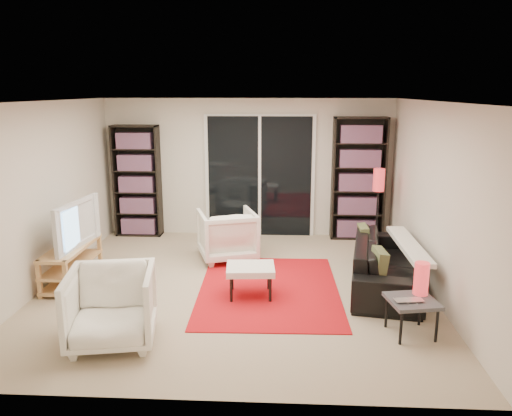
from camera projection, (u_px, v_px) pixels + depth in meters
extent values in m
plane|color=tan|center=(236.00, 286.00, 6.60)|extent=(5.00, 5.00, 0.00)
cube|color=beige|center=(248.00, 168.00, 8.75)|extent=(5.00, 0.02, 2.40)
cube|color=beige|center=(205.00, 265.00, 3.90)|extent=(5.00, 0.02, 2.40)
cube|color=beige|center=(43.00, 196.00, 6.45)|extent=(0.02, 5.00, 2.40)
cube|color=beige|center=(435.00, 200.00, 6.20)|extent=(0.02, 5.00, 2.40)
cube|color=white|center=(234.00, 101.00, 6.05)|extent=(5.00, 5.00, 0.02)
cube|color=white|center=(260.00, 177.00, 8.75)|extent=(1.92, 0.06, 2.16)
cube|color=black|center=(260.00, 177.00, 8.72)|extent=(1.80, 0.02, 2.10)
cube|color=white|center=(260.00, 177.00, 8.71)|extent=(0.05, 0.02, 2.10)
cube|color=black|center=(137.00, 181.00, 8.75)|extent=(0.80, 0.30, 1.95)
cube|color=brown|center=(137.00, 181.00, 8.73)|extent=(0.70, 0.22, 1.85)
cube|color=black|center=(358.00, 179.00, 8.54)|extent=(0.90, 0.30, 2.10)
cube|color=brown|center=(359.00, 179.00, 8.52)|extent=(0.80, 0.22, 2.00)
cube|color=tan|center=(71.00, 248.00, 6.67)|extent=(0.40, 1.25, 0.04)
cube|color=tan|center=(72.00, 264.00, 6.72)|extent=(0.40, 1.25, 0.03)
cube|color=tan|center=(73.00, 277.00, 6.76)|extent=(0.40, 1.25, 0.04)
cube|color=tan|center=(39.00, 280.00, 6.16)|extent=(0.05, 0.05, 0.50)
cube|color=tan|center=(77.00, 250.00, 7.29)|extent=(0.05, 0.05, 0.50)
cube|color=tan|center=(66.00, 280.00, 6.14)|extent=(0.05, 0.05, 0.50)
cube|color=tan|center=(100.00, 251.00, 7.28)|extent=(0.05, 0.05, 0.50)
imported|color=black|center=(70.00, 224.00, 6.59)|extent=(0.27, 1.09, 0.62)
cube|color=red|center=(269.00, 289.00, 6.49)|extent=(1.84, 2.46, 0.01)
imported|color=black|center=(387.00, 263.00, 6.58)|extent=(1.19, 2.24, 0.62)
imported|color=white|center=(227.00, 235.00, 7.60)|extent=(1.04, 1.05, 0.76)
imported|color=white|center=(111.00, 307.00, 5.04)|extent=(0.98, 1.00, 0.79)
cube|color=white|center=(250.00, 269.00, 6.21)|extent=(0.63, 0.53, 0.08)
cylinder|color=black|center=(231.00, 290.00, 6.07)|extent=(0.04, 0.04, 0.32)
cylinder|color=black|center=(232.00, 278.00, 6.44)|extent=(0.04, 0.04, 0.32)
cylinder|color=black|center=(270.00, 290.00, 6.08)|extent=(0.04, 0.04, 0.32)
cylinder|color=black|center=(269.00, 278.00, 6.45)|extent=(0.04, 0.04, 0.32)
cube|color=#444449|center=(412.00, 301.00, 5.22)|extent=(0.56, 0.56, 0.04)
cylinder|color=black|center=(401.00, 327.00, 5.06)|extent=(0.03, 0.03, 0.38)
cylinder|color=black|center=(386.00, 311.00, 5.43)|extent=(0.03, 0.03, 0.38)
cylinder|color=black|center=(437.00, 325.00, 5.10)|extent=(0.03, 0.03, 0.38)
cylinder|color=black|center=(420.00, 309.00, 5.48)|extent=(0.03, 0.03, 0.38)
imported|color=silver|center=(410.00, 302.00, 5.12)|extent=(0.32, 0.24, 0.02)
cylinder|color=red|center=(421.00, 278.00, 5.31)|extent=(0.16, 0.16, 0.35)
cylinder|color=black|center=(375.00, 248.00, 8.17)|extent=(0.20, 0.20, 0.03)
cylinder|color=black|center=(377.00, 219.00, 8.06)|extent=(0.03, 0.03, 1.00)
cylinder|color=red|center=(379.00, 180.00, 7.91)|extent=(0.18, 0.18, 0.36)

